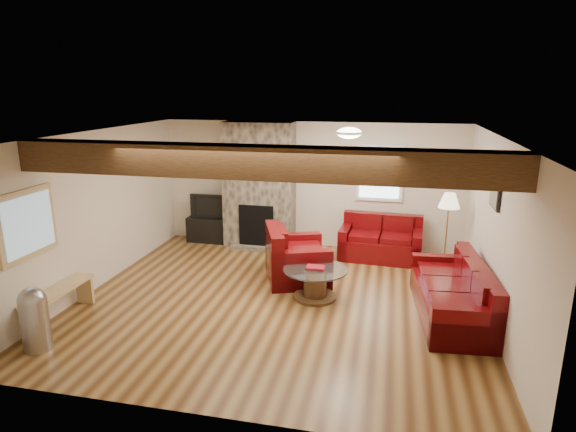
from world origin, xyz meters
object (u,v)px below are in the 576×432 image
Objects in this scene: armchair_red at (297,254)px; floor_lamp at (449,205)px; tv_cabinet at (213,229)px; television at (212,206)px; loveseat at (381,238)px; sofa_three at (451,290)px; coffee_table at (315,283)px.

floor_lamp reaches higher than armchair_red.
floor_lamp is at bearing -9.01° from tv_cabinet.
armchair_red is at bearing -37.65° from television.
loveseat is 1.71× the size of television.
floor_lamp is (0.08, 1.80, 0.80)m from sofa_three.
coffee_table is 0.70× the size of floor_lamp.
television reaches higher than coffee_table.
sofa_three is 2.09× the size of coffee_table.
tv_cabinet is 0.74× the size of floor_lamp.
tv_cabinet is 0.51m from television.
armchair_red reaches higher than sofa_three.
floor_lamp is (2.45, 0.91, 0.75)m from armchair_red.
loveseat is 1.44m from floor_lamp.
sofa_three reaches higher than coffee_table.
coffee_table is at bearing -100.80° from sofa_three.
sofa_three reaches higher than tv_cabinet.
sofa_three is 1.46× the size of floor_lamp.
floor_lamp is at bearing -17.37° from loveseat.
tv_cabinet is at bearing 32.31° from armchair_red.
loveseat reaches higher than coffee_table.
floor_lamp is at bearing 172.54° from sofa_three.
floor_lamp is at bearing -9.01° from television.
armchair_red is (-2.38, 0.89, 0.05)m from sofa_three.
armchair_red is (-1.33, -1.34, 0.05)m from loveseat.
tv_cabinet is (-2.13, 1.64, -0.19)m from armchair_red.
armchair_red is at bearing 121.05° from coffee_table.
sofa_three is 2.46m from loveseat.
loveseat is 1.07× the size of floor_lamp.
coffee_table is 1.13× the size of television.
loveseat is 2.23m from coffee_table.
floor_lamp reaches higher than sofa_three.
tv_cabinet is at bearing 137.51° from coffee_table.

